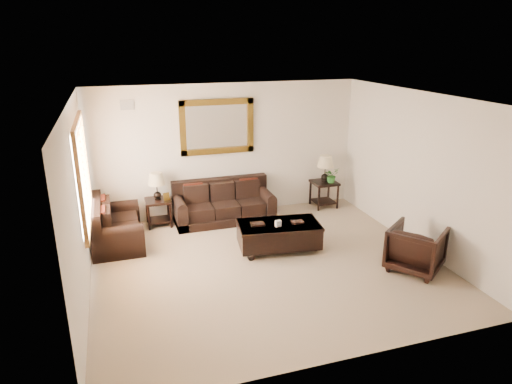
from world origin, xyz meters
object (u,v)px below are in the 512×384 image
object	(u,v)px
end_table_right	(325,174)
armchair	(416,247)
loveseat	(114,228)
sofa	(223,206)
coffee_table	(279,233)
end_table_left	(157,191)

from	to	relation	value
end_table_right	armchair	distance (m)	3.10
loveseat	sofa	bearing A→B (deg)	-76.14
end_table_right	coffee_table	size ratio (longest dim) A/B	0.76
sofa	coffee_table	distance (m)	1.73
end_table_right	armchair	xyz separation A→B (m)	(0.12, -3.08, -0.35)
end_table_left	armchair	bearing A→B (deg)	-40.00
sofa	end_table_right	world-z (taller)	end_table_right
sofa	coffee_table	bearing A→B (deg)	-69.93
end_table_left	end_table_right	bearing A→B (deg)	-0.24
end_table_left	end_table_right	distance (m)	3.57
armchair	sofa	bearing A→B (deg)	2.13
end_table_right	coffee_table	bearing A→B (deg)	-134.58
coffee_table	armchair	xyz separation A→B (m)	(1.81, -1.36, 0.10)
sofa	end_table_right	xyz separation A→B (m)	(2.29, 0.09, 0.46)
sofa	armchair	world-z (taller)	sofa
end_table_right	coffee_table	xyz separation A→B (m)	(-1.69, -1.72, -0.45)
sofa	coffee_table	world-z (taller)	sofa
coffee_table	armchair	size ratio (longest dim) A/B	1.87
sofa	loveseat	distance (m)	2.21
coffee_table	armchair	distance (m)	2.27
end_table_right	loveseat	bearing A→B (deg)	-172.03
sofa	armchair	size ratio (longest dim) A/B	2.47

